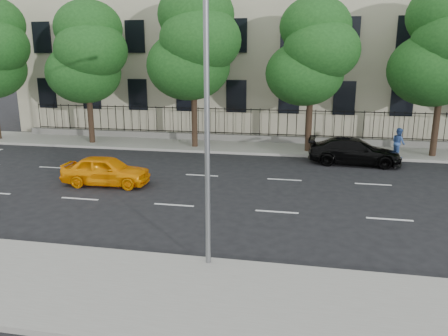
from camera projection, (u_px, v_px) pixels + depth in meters
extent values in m
plane|color=black|center=(151.00, 229.00, 14.63)|extent=(120.00, 120.00, 0.00)
cube|color=gray|center=(95.00, 287.00, 10.81)|extent=(60.00, 4.00, 0.15)
cube|color=gray|center=(228.00, 146.00, 27.93)|extent=(60.00, 4.00, 0.15)
cube|color=beige|center=(250.00, 13.00, 34.29)|extent=(34.00, 12.00, 18.00)
cube|color=slate|center=(233.00, 137.00, 29.47)|extent=(30.00, 0.50, 0.40)
cube|color=black|center=(233.00, 133.00, 29.40)|extent=(28.80, 0.05, 0.05)
cube|color=black|center=(233.00, 109.00, 29.01)|extent=(28.80, 0.05, 0.05)
cylinder|color=slate|center=(207.00, 116.00, 10.95)|extent=(0.14, 0.14, 8.00)
cylinder|color=#382619|center=(91.00, 120.00, 28.47)|extent=(0.36, 0.36, 2.97)
ellipsoid|color=#174316|center=(84.00, 73.00, 28.10)|extent=(4.75, 4.75, 3.90)
ellipsoid|color=#174316|center=(91.00, 51.00, 27.12)|extent=(4.50, 4.50, 3.70)
ellipsoid|color=#174316|center=(89.00, 28.00, 27.42)|extent=(4.25, 4.25, 3.50)
cylinder|color=#382619|center=(194.00, 120.00, 27.11)|extent=(0.36, 0.36, 3.32)
ellipsoid|color=#174316|center=(189.00, 66.00, 26.67)|extent=(5.13, 5.13, 4.21)
ellipsoid|color=#174316|center=(200.00, 40.00, 25.66)|extent=(4.86, 4.86, 4.00)
ellipsoid|color=#174316|center=(196.00, 15.00, 25.94)|extent=(4.59, 4.59, 3.78)
cylinder|color=#382619|center=(309.00, 125.00, 25.83)|extent=(0.36, 0.36, 3.08)
ellipsoid|color=#174316|center=(304.00, 74.00, 25.46)|extent=(4.56, 4.56, 3.74)
ellipsoid|color=#174316|center=(321.00, 50.00, 24.49)|extent=(4.32, 4.32, 3.55)
ellipsoid|color=#174316|center=(315.00, 26.00, 24.81)|extent=(4.08, 4.08, 3.36)
cylinder|color=#382619|center=(436.00, 128.00, 24.50)|extent=(0.36, 0.36, 3.22)
ellipsoid|color=#174316|center=(433.00, 70.00, 24.08)|extent=(4.94, 4.94, 4.06)
imported|color=#FF9505|center=(106.00, 170.00, 19.56)|extent=(3.99, 1.76, 1.34)
imported|color=black|center=(354.00, 151.00, 23.37)|extent=(4.94, 2.22, 1.40)
imported|color=#335498|center=(399.00, 143.00, 24.31)|extent=(0.86, 0.97, 1.65)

